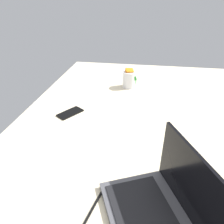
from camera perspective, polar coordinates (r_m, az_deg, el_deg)
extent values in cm
cube|color=beige|center=(120.52, 10.11, -4.64)|extent=(180.00, 140.00, 18.00)
cube|color=#4C4C51|center=(69.11, 10.53, -27.12)|extent=(39.55, 34.56, 2.00)
cube|color=black|center=(67.68, 9.34, -26.94)|extent=(33.43, 27.45, 0.40)
cube|color=black|center=(64.47, 20.91, -18.18)|extent=(30.47, 14.52, 21.00)
cylinder|color=silver|center=(147.16, 4.64, 8.74)|extent=(9.00, 9.00, 11.00)
cube|color=#268C33|center=(148.87, 5.17, 8.33)|extent=(8.34, 7.90, 7.89)
cube|color=#268C33|center=(146.30, 5.51, 9.38)|extent=(7.07, 6.70, 5.32)
cube|color=orange|center=(145.64, 4.67, 10.78)|extent=(6.36, 6.74, 5.37)
cube|color=black|center=(117.80, -11.26, -0.23)|extent=(15.42, 13.41, 0.80)
cube|color=black|center=(72.55, -4.55, -23.52)|extent=(16.70, 4.39, 0.60)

